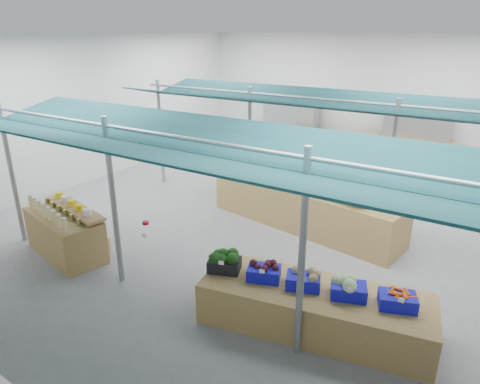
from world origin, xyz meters
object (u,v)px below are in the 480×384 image
at_px(vendor_left, 280,168).
at_px(vendor_right, 347,180).
at_px(veg_counter, 314,308).
at_px(fruit_counter, 304,206).
at_px(bottle_shelf, 67,232).

bearing_deg(vendor_left, vendor_right, -170.18).
bearing_deg(vendor_left, veg_counter, 132.92).
bearing_deg(fruit_counter, veg_counter, -53.45).
relative_size(fruit_counter, vendor_right, 2.50).
xyz_separation_m(bottle_shelf, vendor_right, (4.11, 4.84, 0.45)).
xyz_separation_m(bottle_shelf, fruit_counter, (3.51, 3.74, 0.03)).
distance_m(bottle_shelf, vendor_right, 6.37).
bearing_deg(fruit_counter, bottle_shelf, -123.38).
bearing_deg(vendor_left, bottle_shelf, 74.30).
xyz_separation_m(veg_counter, vendor_right, (-1.04, 4.36, 0.58)).
bearing_deg(bottle_shelf, vendor_left, 77.46).
bearing_deg(bottle_shelf, fruit_counter, 59.79).
relative_size(vendor_left, vendor_right, 1.00).
bearing_deg(veg_counter, vendor_right, 93.04).
relative_size(bottle_shelf, fruit_counter, 0.45).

